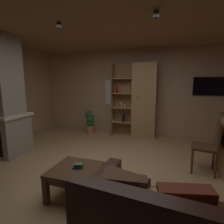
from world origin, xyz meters
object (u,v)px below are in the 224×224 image
potted_floor_plant (90,122)px  dining_chair (210,144)px  stone_fireplace (1,103)px  table_book_0 (77,167)px  wall_mounted_tv (211,86)px  bookshelf_cabinet (141,101)px  table_book_2 (78,164)px  table_book_1 (79,164)px  coffee_table (75,174)px

potted_floor_plant → dining_chair: bearing=-27.6°
stone_fireplace → potted_floor_plant: 2.48m
table_book_0 → wall_mounted_tv: size_ratio=0.14×
stone_fireplace → potted_floor_plant: stone_fireplace is taller
bookshelf_cabinet → table_book_2: size_ratio=18.39×
table_book_1 → table_book_2: size_ratio=0.93×
coffee_table → potted_floor_plant: (-1.13, 2.90, 0.05)m
table_book_0 → table_book_2: bearing=1.4°
stone_fireplace → table_book_1: bearing=-19.2°
table_book_2 → dining_chair: 2.28m
dining_chair → wall_mounted_tv: bearing=80.5°
potted_floor_plant → coffee_table: bearing=-68.7°
table_book_1 → potted_floor_plant: bearing=112.1°
bookshelf_cabinet → dining_chair: (1.47, -1.74, -0.53)m
table_book_0 → stone_fireplace: bearing=160.0°
table_book_2 → table_book_0: bearing=-178.6°
potted_floor_plant → wall_mounted_tv: bearing=6.0°
bookshelf_cabinet → table_book_1: 3.08m
table_book_2 → dining_chair: dining_chair is taller
bookshelf_cabinet → table_book_0: 3.12m
table_book_1 → table_book_2: 0.04m
table_book_0 → dining_chair: bearing=33.8°
wall_mounted_tv → potted_floor_plant: bearing=-174.0°
dining_chair → wall_mounted_tv: wall_mounted_tv is taller
bookshelf_cabinet → table_book_0: size_ratio=18.05×
table_book_0 → table_book_1: table_book_1 is taller
table_book_0 → table_book_1: bearing=67.1°
potted_floor_plant → bookshelf_cabinet: bearing=5.1°
stone_fireplace → table_book_2: bearing=-19.8°
coffee_table → wall_mounted_tv: (2.25, 3.25, 1.17)m
potted_floor_plant → stone_fireplace: bearing=-119.7°
stone_fireplace → coffee_table: stone_fireplace is taller
dining_chair → coffee_table: bearing=-146.0°
coffee_table → dining_chair: bearing=34.0°
coffee_table → table_book_2: (0.04, 0.02, 0.14)m
table_book_0 → dining_chair: size_ratio=0.13×
stone_fireplace → table_book_2: (2.34, -0.84, -0.69)m
stone_fireplace → potted_floor_plant: (1.16, 2.04, -0.78)m
potted_floor_plant → table_book_2: bearing=-67.9°
stone_fireplace → table_book_0: bearing=-20.0°
table_book_0 → coffee_table: bearing=-130.0°
coffee_table → table_book_2: table_book_2 is taller
bookshelf_cabinet → coffee_table: size_ratio=3.32×
wall_mounted_tv → bookshelf_cabinet: bearing=-173.3°
table_book_2 → wall_mounted_tv: size_ratio=0.13×
bookshelf_cabinet → wall_mounted_tv: (1.80, 0.21, 0.44)m
coffee_table → table_book_1: 0.13m
coffee_table → wall_mounted_tv: 4.13m
stone_fireplace → table_book_2: size_ratio=22.10×
table_book_2 → potted_floor_plant: (-1.17, 2.88, -0.09)m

